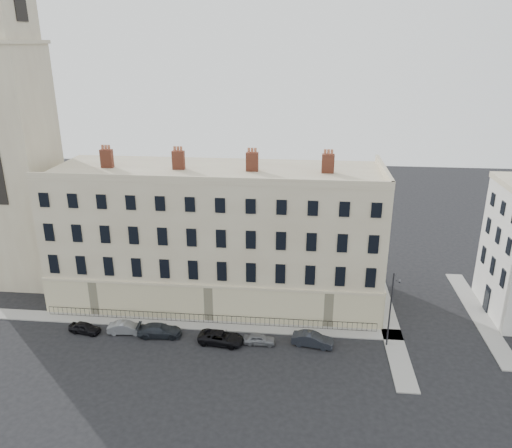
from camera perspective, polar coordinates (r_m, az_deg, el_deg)
The scene contains 14 objects.
ground at distance 48.74m, azimuth 0.47°, elevation -14.95°, with size 160.00×160.00×0.00m, color black.
terrace at distance 56.44m, azimuth -4.43°, elevation -1.26°, with size 36.22×12.22×17.00m.
church_tower at distance 64.06m, azimuth -26.39°, elevation 9.67°, with size 8.00×8.13×44.00m.
pavement_terrace at distance 54.46m, azimuth -9.77°, elevation -11.08°, with size 48.00×2.00×0.12m, color gray.
pavement_east_return at distance 56.10m, azimuth 14.83°, elevation -10.51°, with size 2.00×24.00×0.12m, color gray.
pavement_adjacent at distance 60.25m, azimuth 24.10°, elevation -9.45°, with size 2.00×20.00×0.12m, color gray.
railings at distance 53.69m, azimuth -5.49°, elevation -10.74°, with size 35.00×0.04×0.96m.
car_a at distance 54.82m, azimuth -18.98°, elevation -11.15°, with size 1.32×3.28×1.12m, color black.
car_b at distance 53.53m, azimuth -14.63°, elevation -11.40°, with size 1.28×3.67×1.21m, color slate.
car_c at distance 52.29m, azimuth -10.96°, elevation -11.84°, with size 1.81×4.45×1.29m, color #20242B.
car_d at distance 50.41m, azimuth -4.02°, elevation -12.84°, with size 2.07×4.48×1.25m, color black.
car_e at distance 50.25m, azimuth 0.41°, elevation -13.02°, with size 1.26×3.13×1.07m, color slate.
car_f at distance 50.24m, azimuth 6.48°, elevation -12.99°, with size 1.41×4.04×1.33m, color black.
streetlamp at distance 49.55m, azimuth 15.17°, elevation -9.14°, with size 0.52×1.69×7.89m.
Camera 1 is at (3.60, -39.74, 27.98)m, focal length 35.00 mm.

